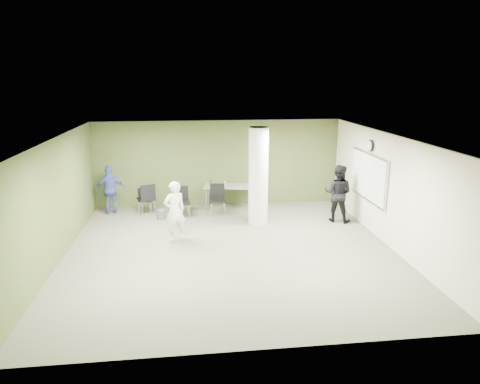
{
  "coord_description": "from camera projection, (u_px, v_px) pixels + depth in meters",
  "views": [
    {
      "loc": [
        -0.93,
        -9.76,
        4.15
      ],
      "look_at": [
        0.35,
        1.0,
        1.22
      ],
      "focal_mm": 32.0,
      "sensor_mm": 36.0,
      "label": 1
    }
  ],
  "objects": [
    {
      "name": "wastebasket",
      "position": [
        161.0,
        214.0,
        12.84
      ],
      "size": [
        0.26,
        0.26,
        0.3
      ],
      "primitive_type": "cylinder",
      "color": "#4C4C4C",
      "rests_on": "floor"
    },
    {
      "name": "wall_left",
      "position": [
        56.0,
        202.0,
        9.72
      ],
      "size": [
        0.02,
        8.0,
        2.8
      ],
      "primitive_type": "cube",
      "color": "#4D5427",
      "rests_on": "floor"
    },
    {
      "name": "chair_table_left",
      "position": [
        182.0,
        199.0,
        13.02
      ],
      "size": [
        0.51,
        0.51,
        0.92
      ],
      "rotation": [
        0.0,
        0.0,
        0.12
      ],
      "color": "black",
      "rests_on": "floor"
    },
    {
      "name": "wall_clock",
      "position": [
        370.0,
        146.0,
        11.53
      ],
      "size": [
        0.06,
        0.32,
        0.32
      ],
      "color": "black",
      "rests_on": "wall_right_cream"
    },
    {
      "name": "wall_right_cream",
      "position": [
        390.0,
        191.0,
        10.64
      ],
      "size": [
        0.02,
        8.0,
        2.8
      ],
      "primitive_type": "cube",
      "color": "beige",
      "rests_on": "floor"
    },
    {
      "name": "column",
      "position": [
        258.0,
        176.0,
        12.21
      ],
      "size": [
        0.56,
        0.56,
        2.8
      ],
      "primitive_type": "cylinder",
      "color": "silver",
      "rests_on": "floor"
    },
    {
      "name": "man_blue",
      "position": [
        111.0,
        190.0,
        13.22
      ],
      "size": [
        0.95,
        0.52,
        1.53
      ],
      "primitive_type": "imported",
      "rotation": [
        0.0,
        0.0,
        3.31
      ],
      "color": "#414FA2",
      "rests_on": "floor"
    },
    {
      "name": "chair_back_left",
      "position": [
        147.0,
        197.0,
        13.18
      ],
      "size": [
        0.64,
        0.64,
        0.98
      ],
      "rotation": [
        0.0,
        0.0,
        3.54
      ],
      "color": "black",
      "rests_on": "floor"
    },
    {
      "name": "chair_table_right",
      "position": [
        218.0,
        197.0,
        13.23
      ],
      "size": [
        0.49,
        0.49,
        0.95
      ],
      "rotation": [
        0.0,
        0.0,
        -0.04
      ],
      "color": "black",
      "rests_on": "floor"
    },
    {
      "name": "chair_back_right",
      "position": [
        146.0,
        198.0,
        13.34
      ],
      "size": [
        0.51,
        0.51,
        0.84
      ],
      "rotation": [
        0.0,
        0.0,
        2.89
      ],
      "color": "black",
      "rests_on": "floor"
    },
    {
      "name": "ceiling",
      "position": [
        230.0,
        137.0,
        9.81
      ],
      "size": [
        8.0,
        8.0,
        0.0
      ],
      "primitive_type": "plane",
      "rotation": [
        3.14,
        0.0,
        0.0
      ],
      "color": "white",
      "rests_on": "wall_back"
    },
    {
      "name": "wall_back",
      "position": [
        219.0,
        163.0,
        14.01
      ],
      "size": [
        8.0,
        2.8,
        0.02
      ],
      "primitive_type": "cube",
      "rotation": [
        1.57,
        0.0,
        0.0
      ],
      "color": "#4D5427",
      "rests_on": "floor"
    },
    {
      "name": "man_black",
      "position": [
        338.0,
        193.0,
        12.51
      ],
      "size": [
        1.04,
        0.97,
        1.7
      ],
      "primitive_type": "imported",
      "rotation": [
        0.0,
        0.0,
        2.61
      ],
      "color": "black",
      "rests_on": "floor"
    },
    {
      "name": "whiteboard",
      "position": [
        368.0,
        176.0,
        11.75
      ],
      "size": [
        0.05,
        2.3,
        1.3
      ],
      "color": "silver",
      "rests_on": "wall_right_cream"
    },
    {
      "name": "woman_white",
      "position": [
        175.0,
        211.0,
        11.04
      ],
      "size": [
        0.68,
        0.59,
        1.58
      ],
      "primitive_type": "imported",
      "rotation": [
        0.0,
        0.0,
        3.59
      ],
      "color": "white",
      "rests_on": "floor"
    },
    {
      "name": "folding_table",
      "position": [
        229.0,
        187.0,
        13.79
      ],
      "size": [
        1.68,
        0.97,
        1.0
      ],
      "rotation": [
        0.0,
        0.0,
        -0.18
      ],
      "color": "gray",
      "rests_on": "floor"
    },
    {
      "name": "floor",
      "position": [
        231.0,
        251.0,
        10.55
      ],
      "size": [
        8.0,
        8.0,
        0.0
      ],
      "primitive_type": "plane",
      "color": "#575545",
      "rests_on": "ground"
    }
  ]
}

